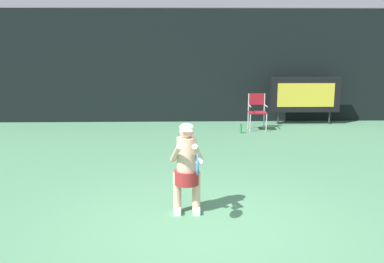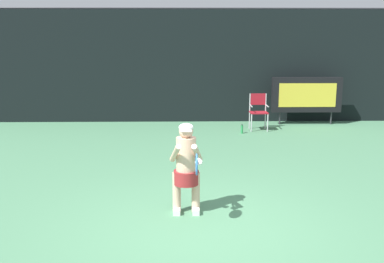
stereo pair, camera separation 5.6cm
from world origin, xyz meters
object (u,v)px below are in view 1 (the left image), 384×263
at_px(water_bottle, 241,129).
at_px(tennis_player, 187,165).
at_px(tennis_racket, 197,164).
at_px(umpire_chair, 257,109).
at_px(scoreboard, 305,95).

bearing_deg(water_bottle, tennis_player, -105.60).
height_order(water_bottle, tennis_racket, tennis_racket).
xyz_separation_m(umpire_chair, tennis_racket, (-2.06, -6.96, 0.32)).
bearing_deg(tennis_player, water_bottle, 74.40).
bearing_deg(tennis_racket, scoreboard, 70.31).
bearing_deg(umpire_chair, tennis_racket, -106.50).
relative_size(umpire_chair, tennis_racket, 1.79).
bearing_deg(water_bottle, scoreboard, 31.39).
bearing_deg(tennis_player, tennis_racket, -74.48).
bearing_deg(umpire_chair, scoreboard, 26.65).
bearing_deg(scoreboard, water_bottle, -148.61).
height_order(scoreboard, tennis_player, scoreboard).
bearing_deg(water_bottle, tennis_racket, -103.18).
bearing_deg(umpire_chair, tennis_player, -108.91).
distance_m(scoreboard, umpire_chair, 1.88).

